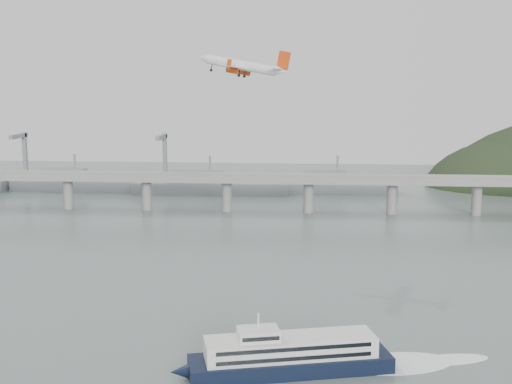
{
  "coord_description": "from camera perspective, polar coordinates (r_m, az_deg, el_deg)",
  "views": [
    {
      "loc": [
        21.98,
        -210.63,
        79.51
      ],
      "look_at": [
        0.0,
        55.0,
        36.0
      ],
      "focal_mm": 48.0,
      "sensor_mm": 36.0,
      "label": 1
    }
  ],
  "objects": [
    {
      "name": "ground",
      "position": [
        226.21,
        -1.17,
        -11.31
      ],
      "size": [
        900.0,
        900.0,
        0.0
      ],
      "primitive_type": "plane",
      "color": "slate",
      "rests_on": "ground"
    },
    {
      "name": "ferry",
      "position": [
        193.83,
        2.88,
        -13.44
      ],
      "size": [
        90.69,
        33.25,
        17.4
      ],
      "rotation": [
        0.0,
        0.0,
        0.25
      ],
      "color": "black",
      "rests_on": "ground"
    },
    {
      "name": "distant_fleet",
      "position": [
        512.95,
        -15.55,
        0.72
      ],
      "size": [
        453.0,
        60.9,
        40.0
      ],
      "color": "slate",
      "rests_on": "ground"
    },
    {
      "name": "bridge",
      "position": [
        415.91,
        1.49,
        0.71
      ],
      "size": [
        800.0,
        22.0,
        23.9
      ],
      "color": "gray",
      "rests_on": "ground"
    },
    {
      "name": "airliner",
      "position": [
        282.34,
        -1.07,
        10.46
      ],
      "size": [
        39.73,
        36.86,
        10.79
      ],
      "rotation": [
        0.05,
        -0.17,
        2.82
      ],
      "color": "white",
      "rests_on": "ground"
    }
  ]
}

